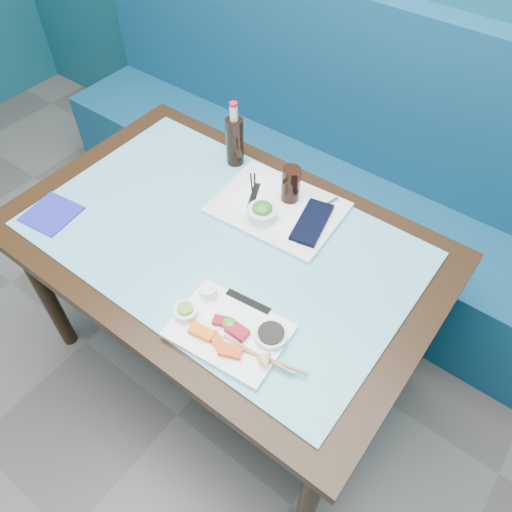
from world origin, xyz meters
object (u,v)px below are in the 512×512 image
Objects in this scene: booth_bench at (340,188)px; serving_tray at (278,208)px; cola_glass at (291,184)px; dining_table at (223,256)px; sashimi_plate at (229,331)px; cola_bottle_body at (235,142)px; seaweed_bowl at (262,213)px; blue_napkin at (51,214)px.

serving_tray is (0.07, -0.62, 0.39)m from booth_bench.
booth_bench reaches higher than cola_glass.
sashimi_plate is at bearing -46.72° from dining_table.
serving_tray is 2.28× the size of cola_bottle_body.
serving_tray is (-0.17, 0.47, -0.00)m from sashimi_plate.
cola_glass is at bearing 81.25° from seaweed_bowl.
seaweed_bowl is at bearing -85.07° from booth_bench.
dining_table is (0.00, -0.84, 0.29)m from booth_bench.
dining_table is at bearing -90.00° from booth_bench.
cola_bottle_body is 0.67m from blue_napkin.
booth_bench is at bearing 68.46° from cola_bottle_body.
dining_table is 10.90× the size of cola_glass.
serving_tray reaches higher than dining_table.
sashimi_plate is at bearing -72.78° from cola_glass.
booth_bench is at bearing 98.02° from cola_glass.
cola_glass reaches higher than seaweed_bowl.
booth_bench reaches higher than cola_bottle_body.
dining_table is at bearing 26.64° from blue_napkin.
seaweed_bowl is 0.63× the size of blue_napkin.
dining_table is 0.25m from serving_tray.
seaweed_bowl is (-0.01, -0.07, 0.03)m from serving_tray.
cola_glass is 0.81× the size of blue_napkin.
cola_glass is (0.01, 0.05, 0.07)m from serving_tray.
cola_bottle_body reaches higher than sashimi_plate.
sashimi_plate is (0.24, -1.10, 0.39)m from booth_bench.
booth_bench is at bearing 94.93° from seaweed_bowl.
dining_table is at bearing -111.81° from serving_tray.
sashimi_plate is 0.56m from cola_glass.
serving_tray is at bearing 104.56° from sashimi_plate.
dining_table is 4.52× the size of sashimi_plate.
sashimi_plate is at bearing -65.25° from seaweed_bowl.
dining_table is at bearing 127.69° from sashimi_plate.
sashimi_plate is 1.96× the size of blue_napkin.
seaweed_bowl is (0.06, 0.14, 0.13)m from dining_table.
booth_bench is 0.74m from cola_glass.
booth_bench is 0.74m from serving_tray.
seaweed_bowl is 0.14m from cola_glass.
seaweed_bowl is 0.55× the size of cola_bottle_body.
seaweed_bowl is at bearing 109.16° from sashimi_plate.
blue_napkin reaches higher than dining_table.
seaweed_bowl is 0.71m from blue_napkin.
booth_bench is 9.68× the size of sashimi_plate.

